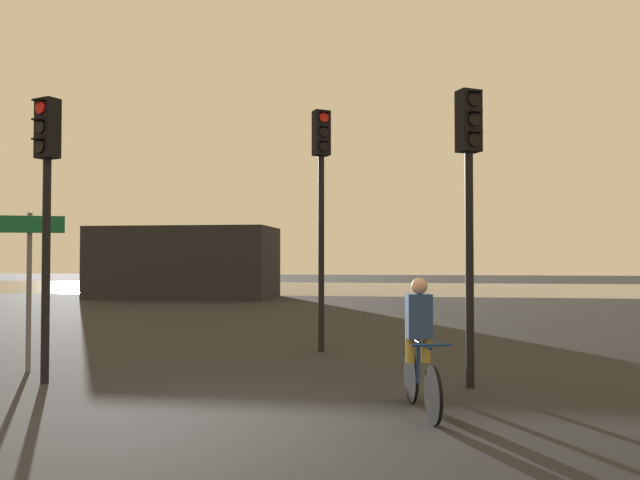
{
  "coord_description": "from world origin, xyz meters",
  "views": [
    {
      "loc": [
        2.13,
        -6.77,
        1.87
      ],
      "look_at": [
        0.5,
        5.0,
        2.2
      ],
      "focal_mm": 35.0,
      "sensor_mm": 36.0,
      "label": 1
    }
  ],
  "objects_px": {
    "distant_building": "(185,262)",
    "traffic_light_near_right": "(469,180)",
    "traffic_light_center": "(321,185)",
    "direction_sign_post": "(29,268)",
    "cyclist": "(420,344)",
    "traffic_light_near_left": "(47,184)"
  },
  "relations": [
    {
      "from": "distant_building",
      "to": "cyclist",
      "type": "xyz_separation_m",
      "value": [
        10.34,
        -20.13,
        -0.81
      ]
    },
    {
      "from": "traffic_light_center",
      "to": "traffic_light_near_right",
      "type": "height_order",
      "value": "traffic_light_center"
    },
    {
      "from": "distant_building",
      "to": "traffic_light_near_right",
      "type": "height_order",
      "value": "traffic_light_near_right"
    },
    {
      "from": "distant_building",
      "to": "traffic_light_center",
      "type": "height_order",
      "value": "traffic_light_center"
    },
    {
      "from": "distant_building",
      "to": "direction_sign_post",
      "type": "distance_m",
      "value": 18.81
    },
    {
      "from": "distant_building",
      "to": "traffic_light_near_left",
      "type": "bearing_deg",
      "value": -75.79
    },
    {
      "from": "distant_building",
      "to": "cyclist",
      "type": "bearing_deg",
      "value": -62.8
    },
    {
      "from": "traffic_light_center",
      "to": "cyclist",
      "type": "distance_m",
      "value": 5.56
    },
    {
      "from": "traffic_light_near_left",
      "to": "direction_sign_post",
      "type": "xyz_separation_m",
      "value": [
        -0.79,
        0.8,
        -1.27
      ]
    },
    {
      "from": "traffic_light_near_right",
      "to": "cyclist",
      "type": "xyz_separation_m",
      "value": [
        -0.75,
        -1.51,
        -2.17
      ]
    },
    {
      "from": "traffic_light_center",
      "to": "traffic_light_near_left",
      "type": "bearing_deg",
      "value": 13.26
    },
    {
      "from": "traffic_light_near_right",
      "to": "traffic_light_near_left",
      "type": "bearing_deg",
      "value": -24.37
    },
    {
      "from": "direction_sign_post",
      "to": "cyclist",
      "type": "bearing_deg",
      "value": 144.18
    },
    {
      "from": "traffic_light_near_left",
      "to": "traffic_light_near_right",
      "type": "relative_size",
      "value": 0.99
    },
    {
      "from": "traffic_light_center",
      "to": "direction_sign_post",
      "type": "height_order",
      "value": "traffic_light_center"
    },
    {
      "from": "distant_building",
      "to": "traffic_light_near_left",
      "type": "height_order",
      "value": "traffic_light_near_left"
    },
    {
      "from": "traffic_light_center",
      "to": "traffic_light_near_left",
      "type": "xyz_separation_m",
      "value": [
        -3.66,
        -3.65,
        -0.36
      ]
    },
    {
      "from": "direction_sign_post",
      "to": "cyclist",
      "type": "height_order",
      "value": "direction_sign_post"
    },
    {
      "from": "traffic_light_near_left",
      "to": "distant_building",
      "type": "bearing_deg",
      "value": -55.27
    },
    {
      "from": "traffic_light_near_left",
      "to": "cyclist",
      "type": "height_order",
      "value": "traffic_light_near_left"
    },
    {
      "from": "distant_building",
      "to": "traffic_light_near_right",
      "type": "bearing_deg",
      "value": -59.22
    },
    {
      "from": "traffic_light_near_right",
      "to": "traffic_light_center",
      "type": "bearing_deg",
      "value": -79.61
    }
  ]
}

